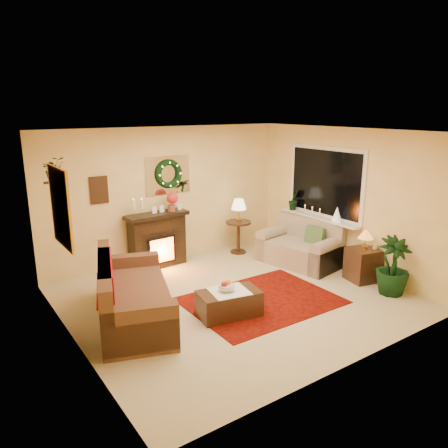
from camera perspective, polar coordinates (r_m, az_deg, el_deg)
floor at (r=7.04m, az=1.63°, el=-9.69°), size 5.00×5.00×0.00m
ceiling at (r=6.41m, az=1.81°, el=11.94°), size 5.00×5.00×0.00m
wall_back at (r=8.48m, az=-7.29°, el=3.74°), size 5.00×5.00×0.00m
wall_front at (r=5.05m, az=16.98°, el=-4.70°), size 5.00×5.00×0.00m
wall_left at (r=5.57m, az=-19.60°, el=-3.07°), size 4.50×4.50×0.00m
wall_right at (r=8.29m, az=15.84°, el=3.02°), size 4.50×4.50×0.00m
area_rug at (r=6.99m, az=4.90°, el=-9.90°), size 2.30×1.73×0.01m
sofa at (r=6.37m, az=-11.65°, el=-8.58°), size 1.57×2.31×0.91m
red_throw at (r=6.46m, az=-12.71°, el=-8.04°), size 0.80×1.30×0.02m
fireplace at (r=8.32m, az=-8.71°, el=-1.87°), size 1.07×0.39×0.97m
poinsettia at (r=8.22m, az=-6.78°, el=3.39°), size 0.22×0.22×0.22m
mantel_candle_a at (r=7.94m, az=-11.71°, el=2.47°), size 0.06×0.06×0.18m
mantel_candle_b at (r=8.01m, az=-10.70°, el=2.63°), size 0.05×0.05×0.16m
mantel_mirror at (r=8.39m, az=-7.32°, el=6.39°), size 0.92×0.02×0.72m
wreath at (r=8.36m, az=-7.19°, el=6.50°), size 0.55×0.11×0.55m
wall_art at (r=7.91m, az=-16.02°, el=4.29°), size 0.32×0.03×0.48m
gold_mirror at (r=5.74m, az=-20.59°, el=2.03°), size 0.03×0.84×1.00m
hanging_plant at (r=6.45m, az=-21.23°, el=5.32°), size 0.33×0.28×0.36m
loveseat at (r=8.49m, az=9.81°, el=-2.49°), size 1.12×1.62×0.86m
window_frame at (r=8.59m, az=13.09°, el=5.31°), size 0.03×1.86×1.36m
window_glass at (r=8.58m, az=13.02°, el=5.30°), size 0.02×1.70×1.22m
window_sill at (r=8.65m, az=12.35°, el=0.81°), size 0.22×1.86×0.04m
mini_tree at (r=8.29m, az=14.53°, el=1.27°), size 0.18×0.18×0.28m
sill_plant at (r=9.10m, az=9.11°, el=3.06°), size 0.29×0.24×0.53m
side_table_round at (r=9.05m, az=1.88°, el=-1.78°), size 0.67×0.67×0.67m
lamp_cream at (r=8.91m, az=1.94°, el=1.64°), size 0.31×0.31×0.48m
end_table_square at (r=8.01m, az=17.63°, el=-5.21°), size 0.56×0.56×0.58m
lamp_tiffany at (r=7.87m, az=17.97°, el=-1.96°), size 0.26×0.26×0.39m
coffee_table at (r=6.43m, az=0.66°, el=-10.14°), size 0.97×0.65×0.37m
fruit_bowl at (r=6.33m, az=0.33°, el=-8.17°), size 0.23×0.23×0.05m
floor_palm at (r=7.55m, az=21.17°, el=-5.32°), size 2.02×2.02×2.84m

